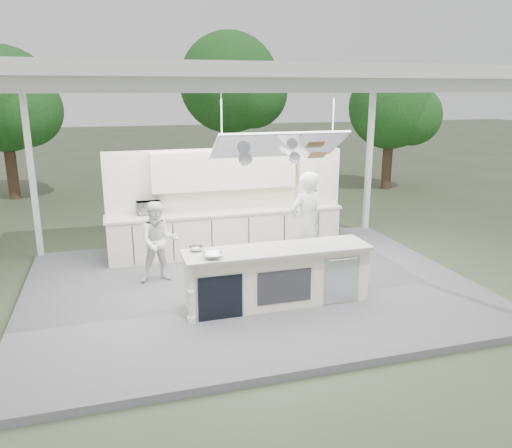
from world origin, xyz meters
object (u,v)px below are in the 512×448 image
object	(u,v)px
head_chef	(306,225)
sous_chef	(159,242)
demo_island	(276,276)
back_counter	(227,232)

from	to	relation	value
head_chef	sous_chef	size ratio (longest dim) A/B	1.33
demo_island	head_chef	bearing A→B (deg)	48.91
demo_island	back_counter	bearing A→B (deg)	93.63
demo_island	sous_chef	xyz separation A→B (m)	(-1.75, 1.56, 0.28)
demo_island	head_chef	xyz separation A→B (m)	(0.94, 1.08, 0.53)
back_counter	sous_chef	xyz separation A→B (m)	(-1.57, -1.26, 0.28)
head_chef	sous_chef	distance (m)	2.75
back_counter	head_chef	bearing A→B (deg)	-57.18
demo_island	head_chef	distance (m)	1.52
sous_chef	demo_island	bearing A→B (deg)	-41.82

